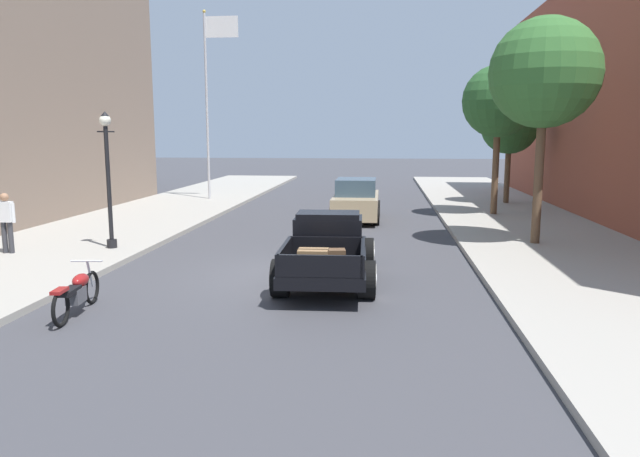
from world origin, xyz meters
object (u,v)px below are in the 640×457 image
street_lamp_near (108,170)px  motorcycle_parked (77,292)px  car_background_tan (356,201)px  street_tree_second (499,102)px  pedestrian_sidewalk_left (6,219)px  street_tree_nearest (545,74)px  flagpole (211,85)px  street_tree_third (510,126)px  hotrod_truck_black (328,248)px

street_lamp_near → motorcycle_parked: bearing=-70.6°
car_background_tan → street_tree_second: 6.91m
pedestrian_sidewalk_left → street_lamp_near: bearing=22.5°
street_tree_nearest → flagpole: bearing=139.8°
street_lamp_near → street_tree_third: 18.70m
street_lamp_near → street_tree_third: street_tree_third is taller
street_tree_third → car_background_tan: bearing=-141.3°
street_lamp_near → street_tree_second: size_ratio=0.65×
street_lamp_near → street_tree_second: bearing=35.3°
motorcycle_parked → street_tree_third: street_tree_third is taller
street_tree_second → street_tree_third: size_ratio=1.20×
street_tree_second → street_lamp_near: bearing=-144.7°
motorcycle_parked → street_tree_nearest: size_ratio=0.32×
hotrod_truck_black → street_tree_third: size_ratio=1.01×
pedestrian_sidewalk_left → street_tree_second: bearing=33.4°
hotrod_truck_black → street_tree_nearest: size_ratio=0.76×
hotrod_truck_black → motorcycle_parked: size_ratio=2.36×
street_lamp_near → flagpole: flagpole is taller
car_background_tan → street_tree_nearest: size_ratio=0.66×
pedestrian_sidewalk_left → flagpole: 14.98m
car_background_tan → street_tree_third: street_tree_third is taller
street_tree_second → flagpole: bearing=161.1°
motorcycle_parked → car_background_tan: bearing=70.3°
car_background_tan → street_tree_nearest: bearing=-43.0°
flagpole → street_tree_nearest: bearing=-40.2°
street_tree_nearest → car_background_tan: bearing=137.0°
motorcycle_parked → flagpole: 19.74m
flagpole → street_tree_nearest: flagpole is taller
car_background_tan → street_lamp_near: (-6.66, -7.30, 1.62)m
street_tree_third → street_lamp_near: bearing=-136.6°
street_tree_second → street_tree_third: (1.32, 4.16, -0.88)m
hotrod_truck_black → car_background_tan: 9.75m
car_background_tan → street_lamp_near: street_lamp_near is taller
pedestrian_sidewalk_left → flagpole: size_ratio=0.18×
car_background_tan → street_tree_third: 9.31m
street_tree_second → street_tree_nearest: bearing=-89.6°
hotrod_truck_black → car_background_tan: bearing=88.8°
flagpole → street_tree_third: (14.34, -0.29, -2.01)m
motorcycle_parked → flagpole: flagpole is taller
pedestrian_sidewalk_left → street_tree_third: (16.02, 13.84, 2.67)m
car_background_tan → street_tree_nearest: 8.79m
flagpole → car_background_tan: bearing=-37.9°
pedestrian_sidewalk_left → street_tree_second: street_tree_second is taller
car_background_tan → flagpole: 10.69m
car_background_tan → hotrod_truck_black: bearing=-91.2°
street_tree_nearest → street_tree_second: (-0.04, 6.57, -0.44)m
pedestrian_sidewalk_left → street_tree_nearest: size_ratio=0.25×
motorcycle_parked → street_lamp_near: size_ratio=0.55×
car_background_tan → street_tree_second: (5.56, 1.35, 3.88)m
car_background_tan → street_tree_nearest: (5.60, -5.22, 4.32)m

